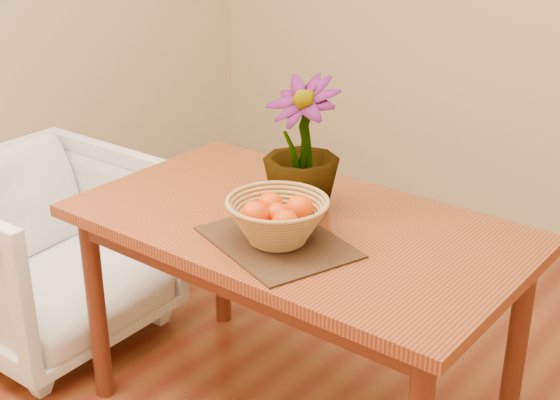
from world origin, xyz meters
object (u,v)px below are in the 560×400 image
Objects in this scene: potted_plant at (301,145)px; armchair at (47,243)px; table at (297,246)px; wicker_basket at (278,222)px.

potted_plant reaches higher than armchair.
table is 3.29× the size of potted_plant.
wicker_basket reaches higher than armchair.
table is 1.75× the size of armchair.
potted_plant is (-0.04, 0.08, 0.30)m from table.
armchair is at bearing -179.61° from wicker_basket.
wicker_basket is at bearing -90.62° from armchair.
potted_plant is at bearing 111.39° from wicker_basket.
table is 4.68× the size of wicker_basket.
potted_plant is (-0.09, 0.24, 0.15)m from wicker_basket.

